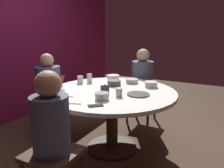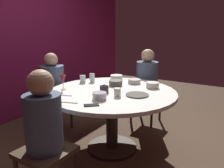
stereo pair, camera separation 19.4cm
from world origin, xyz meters
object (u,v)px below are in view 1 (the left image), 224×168
wine_glass (62,80)px  cup_by_left_diner (89,78)px  seated_diner_back (48,84)px  dinner_plate (138,94)px  bowl_sauce_side (113,77)px  bowl_salad_center (132,81)px  bowl_small_white (151,84)px  cup_by_right_diner (80,80)px  dining_table (112,102)px  seated_diner_left (51,125)px  seated_diner_right (142,77)px  cell_phone (96,106)px  candle_holder (105,90)px  cup_near_candle (119,92)px  bowl_rice_portion (114,83)px  bowl_serving_large (102,96)px

wine_glass → cup_by_left_diner: bearing=-4.7°
seated_diner_back → dinner_plate: bearing=-0.7°
seated_diner_back → bowl_sauce_side: seated_diner_back is taller
wine_glass → bowl_salad_center: bearing=-37.5°
bowl_small_white → cup_by_right_diner: (-0.24, 0.89, 0.01)m
dining_table → seated_diner_left: bearing=180.0°
cup_by_left_diner → cup_by_right_diner: 0.13m
dinner_plate → bowl_sauce_side: 0.79m
bowl_sauce_side → cup_by_right_diner: cup_by_right_diner is taller
dinner_plate → cup_by_left_diner: (0.25, 0.80, 0.05)m
bowl_sauce_side → cup_by_left_diner: bearing=142.2°
seated_diner_right → cell_phone: size_ratio=8.13×
wine_glass → bowl_sauce_side: size_ratio=1.04×
candle_holder → cup_near_candle: bearing=-98.9°
seated_diner_right → candle_holder: seated_diner_right is taller
cup_near_candle → cup_by_left_diner: 0.75m
bowl_small_white → cup_by_left_diner: size_ratio=1.35×
cup_by_left_diner → bowl_salad_center: bearing=-66.3°
cell_phone → bowl_small_white: 0.95m
dining_table → cup_by_right_diner: size_ratio=15.32×
dining_table → bowl_salad_center: 0.49m
wine_glass → bowl_rice_portion: (0.50, -0.41, -0.09)m
candle_holder → wine_glass: 0.51m
bowl_salad_center → cup_near_candle: size_ratio=1.82×
candle_holder → bowl_sauce_side: (0.64, 0.23, -0.01)m
seated_diner_right → bowl_small_white: (-0.61, -0.34, 0.06)m
bowl_sauce_side → cup_by_right_diner: bearing=142.0°
dinner_plate → bowl_salad_center: size_ratio=1.52×
bowl_salad_center → bowl_sauce_side: (0.05, 0.30, 0.01)m
seated_diner_left → wine_glass: 0.92m
seated_diner_left → cup_near_candle: size_ratio=12.67×
candle_holder → cup_by_left_diner: size_ratio=0.91×
dinner_plate → bowl_salad_center: 0.56m
bowl_salad_center → bowl_serving_large: bearing=-178.8°
cell_phone → bowl_serving_large: size_ratio=0.98×
wine_glass → bowl_rice_portion: bearing=-39.8°
seated_diner_left → candle_holder: bearing=1.4°
dining_table → bowl_salad_center: size_ratio=9.09×
seated_diner_left → cell_phone: seated_diner_left is taller
cell_phone → cup_by_right_diner: (0.68, 0.66, 0.04)m
candle_holder → bowl_small_white: (0.51, -0.36, -0.01)m
cell_phone → bowl_small_white: bowl_small_white is taller
cell_phone → cup_near_candle: (0.38, -0.05, 0.04)m
seated_diner_right → bowl_sauce_side: bearing=-27.9°
seated_diner_left → bowl_small_white: 1.43m
bowl_sauce_side → bowl_rice_portion: bearing=-150.6°
cell_phone → cup_near_candle: size_ratio=1.57×
cup_by_left_diner → cup_by_right_diner: (-0.10, 0.08, -0.01)m
seated_diner_back → dinner_plate: (-0.02, -1.31, 0.05)m
bowl_sauce_side → cup_by_right_diner: (-0.38, 0.29, 0.01)m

